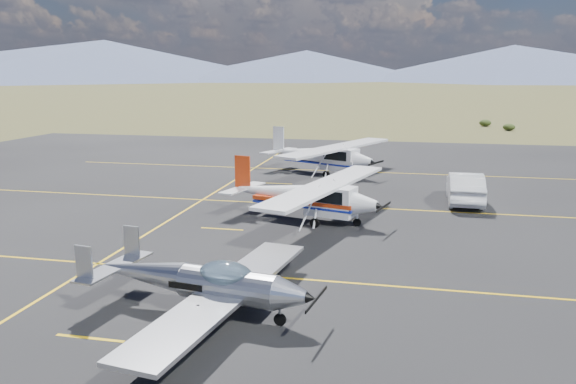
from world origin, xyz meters
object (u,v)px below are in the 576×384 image
at_px(aircraft_low_wing, 204,282).
at_px(aircraft_cessna, 305,194).
at_px(sedan, 465,188).
at_px(aircraft_plain, 322,154).

xyz_separation_m(aircraft_low_wing, aircraft_cessna, (0.92, 11.25, 0.30)).
bearing_deg(sedan, aircraft_plain, -37.73).
bearing_deg(sedan, aircraft_low_wing, 63.40).
relative_size(aircraft_low_wing, sedan, 1.86).
distance_m(aircraft_cessna, sedan, 9.57).
distance_m(aircraft_low_wing, sedan, 18.85).
xyz_separation_m(aircraft_low_wing, aircraft_plain, (-0.20, 23.96, 0.40)).
distance_m(aircraft_low_wing, aircraft_plain, 23.97).
distance_m(aircraft_plain, sedan, 11.61).
height_order(aircraft_low_wing, aircraft_plain, aircraft_plain).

